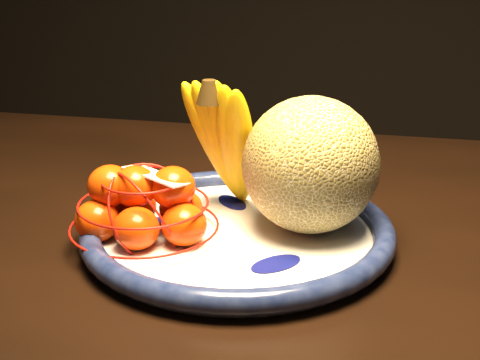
% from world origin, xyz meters
% --- Properties ---
extents(dining_table, '(1.51, 0.94, 0.74)m').
position_xyz_m(dining_table, '(0.01, 0.10, 0.66)').
color(dining_table, black).
rests_on(dining_table, ground).
extents(fruit_bowl, '(0.34, 0.34, 0.03)m').
position_xyz_m(fruit_bowl, '(0.09, 0.08, 0.75)').
color(fruit_bowl, white).
rests_on(fruit_bowl, dining_table).
extents(cantaloupe, '(0.15, 0.15, 0.15)m').
position_xyz_m(cantaloupe, '(0.16, 0.10, 0.83)').
color(cantaloupe, olive).
rests_on(cantaloupe, fruit_bowl).
extents(banana_bunch, '(0.11, 0.11, 0.17)m').
position_xyz_m(banana_bunch, '(0.06, 0.14, 0.84)').
color(banana_bunch, '#F2D700').
rests_on(banana_bunch, fruit_bowl).
extents(mandarin_bag, '(0.16, 0.16, 0.10)m').
position_xyz_m(mandarin_bag, '(-0.00, 0.04, 0.78)').
color(mandarin_bag, '#FF490D').
rests_on(mandarin_bag, fruit_bowl).
extents(price_tag, '(0.08, 0.05, 0.01)m').
position_xyz_m(price_tag, '(0.01, 0.04, 0.82)').
color(price_tag, white).
rests_on(price_tag, mandarin_bag).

